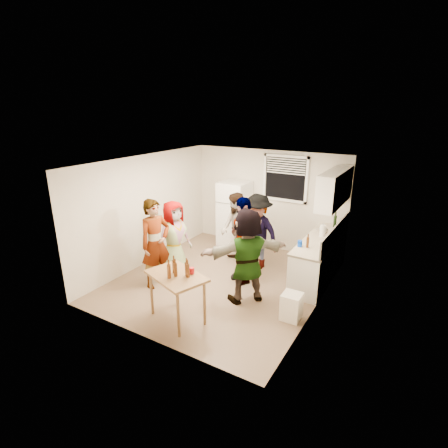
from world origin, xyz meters
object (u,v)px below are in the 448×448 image
Objects in this scene: guest_grey at (176,272)px; guest_stripe at (158,285)px; serving_table at (178,319)px; trash_bin at (291,306)px; beer_bottle_counter at (307,247)px; refrigerator at (234,214)px; red_cup at (192,274)px; beer_bottle_table at (169,278)px; wine_bottle at (334,227)px; guest_black at (242,280)px; guest_back_left at (235,264)px; blue_cup at (300,246)px; kettle at (323,234)px; guest_orange at (246,299)px; guest_back_right at (256,267)px.

guest_stripe is (0.03, -0.62, 0.00)m from guest_grey.
trash_bin is at bearing 30.99° from serving_table.
serving_table is (-1.53, -2.14, -0.90)m from beer_bottle_counter.
refrigerator is 3.44m from red_cup.
wine_bottle is at bearing 65.68° from beer_bottle_table.
guest_black is at bearing -37.77° from guest_stripe.
wine_bottle is at bearing 74.35° from guest_back_left.
guest_back_left is (0.92, 1.07, 0.00)m from guest_grey.
refrigerator is 15.83× the size of red_cup.
beer_bottle_counter reaches higher than guest_grey.
guest_stripe is (-1.31, 0.60, -0.85)m from red_cup.
guest_back_left is at bearing 94.48° from beer_bottle_table.
trash_bin is (0.28, -1.10, -0.65)m from blue_cup.
guest_black is at bearing -156.81° from kettle.
guest_grey is (-0.33, -2.07, -0.85)m from refrigerator.
blue_cup reaches higher than guest_orange.
kettle is at bearing -45.60° from guest_grey.
guest_black is at bearing 86.70° from red_cup.
beer_bottle_counter is at bearing -177.46° from guest_orange.
red_cup is 2.53m from guest_back_right.
guest_stripe is 1.87m from guest_orange.
guest_stripe is 1.76m from guest_black.
trash_bin is 1.99× the size of beer_bottle_table.
blue_cup reaches higher than trash_bin.
blue_cup is 2.68m from serving_table.
red_cup is 1.41m from guest_orange.
wine_bottle is 0.15× the size of guest_orange.
refrigerator is 2.51m from wine_bottle.
beer_bottle_table is 0.13× the size of guest_orange.
guest_back_right reaches higher than guest_stripe.
guest_back_left is at bearing 169.48° from beer_bottle_counter.
red_cup is at bearing -36.34° from guest_back_left.
kettle is at bearing 78.76° from blue_cup.
beer_bottle_table is at bearing -114.32° from wine_bottle.
beer_bottle_table is at bearing 13.81° from guest_orange.
serving_table is 0.56× the size of guest_orange.
serving_table is at bearing -123.43° from blue_cup.
red_cup is 0.06× the size of guest_stripe.
kettle is (2.40, -0.39, 0.05)m from refrigerator.
beer_bottle_counter is (-0.15, -1.49, 0.00)m from wine_bottle.
red_cup is at bearing 54.83° from beer_bottle_table.
beer_bottle_table is at bearing -145.79° from trash_bin.
guest_orange is (-0.82, -0.96, -0.90)m from beer_bottle_counter.
kettle is at bearing -100.17° from wine_bottle.
serving_table is 0.55× the size of guest_stripe.
guest_orange is (0.51, 1.01, -0.85)m from red_cup.
beer_bottle_counter is at bearing 97.05° from trash_bin.
blue_cup is 0.52× the size of beer_bottle_table.
refrigerator is 0.94× the size of guest_black.
blue_cup is 0.07× the size of guest_back_left.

